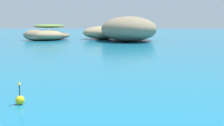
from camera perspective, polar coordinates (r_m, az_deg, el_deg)
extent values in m
ellipsoid|color=#756651|center=(78.96, 3.25, 5.92)|extent=(19.73, 20.80, 3.33)
ellipsoid|color=#84755B|center=(73.06, 3.39, 6.92)|extent=(18.98, 20.05, 6.43)
ellipsoid|color=#84755B|center=(75.50, 4.52, 6.47)|extent=(8.74, 9.01, 5.13)
ellipsoid|color=#9E8966|center=(82.13, -1.78, 6.18)|extent=(16.60, 16.26, 3.77)
ellipsoid|color=#756651|center=(83.36, -12.18, 5.47)|extent=(14.47, 14.61, 2.14)
ellipsoid|color=#9E8966|center=(79.34, -12.89, 5.52)|extent=(11.48, 11.44, 2.76)
ellipsoid|color=#9E8966|center=(79.24, -14.15, 5.13)|extent=(10.18, 8.59, 1.80)
ellipsoid|color=#84755B|center=(79.53, -15.39, 5.51)|extent=(7.75, 7.73, 2.96)
ellipsoid|color=olive|center=(82.63, -12.62, 7.35)|extent=(8.97, 8.15, 1.07)
sphere|color=yellow|center=(18.77, -18.20, -7.16)|extent=(0.56, 0.56, 0.56)
cylinder|color=black|center=(18.65, -18.27, -5.68)|extent=(0.06, 0.06, 1.00)
cone|color=yellow|center=(18.52, -18.35, -3.88)|extent=(0.20, 0.20, 0.20)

